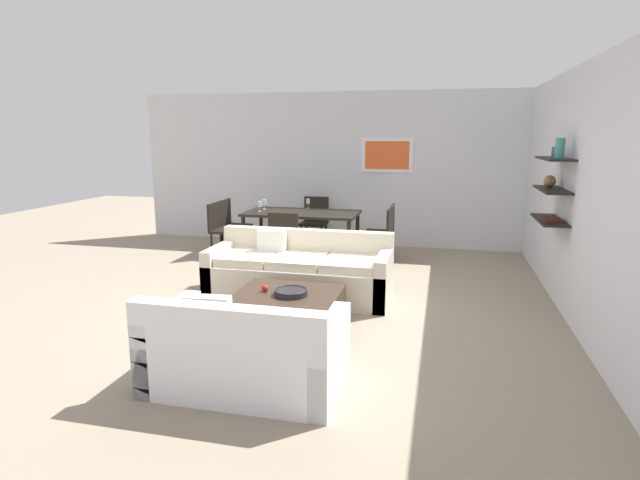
{
  "coord_description": "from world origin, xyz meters",
  "views": [
    {
      "loc": [
        1.64,
        -5.55,
        1.98
      ],
      "look_at": [
        0.27,
        0.2,
        0.75
      ],
      "focal_mm": 28.81,
      "sensor_mm": 36.0,
      "label": 1
    }
  ],
  "objects_px": {
    "sofa_beige": "(300,273)",
    "wine_glass_left_near": "(259,204)",
    "dining_table": "(302,216)",
    "dining_chair_head": "(315,219)",
    "loveseat_white": "(245,352)",
    "decorative_bowl": "(291,292)",
    "dining_chair_left_near": "(221,226)",
    "wine_glass_left_far": "(264,202)",
    "apple_on_coffee_table": "(265,288)",
    "dining_chair_right_near": "(381,233)",
    "dining_chair_left_far": "(231,222)",
    "wine_glass_head": "(308,202)",
    "coffee_table": "(287,312)",
    "dining_chair_right_far": "(385,228)",
    "dining_chair_foot": "(286,237)"
  },
  "relations": [
    {
      "from": "dining_chair_left_far",
      "to": "wine_glass_head",
      "type": "bearing_deg",
      "value": 8.49
    },
    {
      "from": "dining_chair_left_far",
      "to": "dining_chair_right_near",
      "type": "height_order",
      "value": "same"
    },
    {
      "from": "dining_chair_left_far",
      "to": "wine_glass_left_near",
      "type": "distance_m",
      "value": 0.8
    },
    {
      "from": "decorative_bowl",
      "to": "dining_chair_left_near",
      "type": "bearing_deg",
      "value": 125.45
    },
    {
      "from": "dining_chair_left_near",
      "to": "wine_glass_left_near",
      "type": "distance_m",
      "value": 0.74
    },
    {
      "from": "apple_on_coffee_table",
      "to": "wine_glass_left_far",
      "type": "relative_size",
      "value": 0.44
    },
    {
      "from": "decorative_bowl",
      "to": "dining_chair_foot",
      "type": "distance_m",
      "value": 2.33
    },
    {
      "from": "coffee_table",
      "to": "dining_chair_left_far",
      "type": "height_order",
      "value": "dining_chair_left_far"
    },
    {
      "from": "dining_chair_left_far",
      "to": "dining_chair_right_near",
      "type": "relative_size",
      "value": 1.0
    },
    {
      "from": "dining_table",
      "to": "dining_chair_head",
      "type": "height_order",
      "value": "dining_chair_head"
    },
    {
      "from": "loveseat_white",
      "to": "wine_glass_head",
      "type": "height_order",
      "value": "wine_glass_head"
    },
    {
      "from": "coffee_table",
      "to": "apple_on_coffee_table",
      "type": "relative_size",
      "value": 14.8
    },
    {
      "from": "decorative_bowl",
      "to": "dining_chair_head",
      "type": "height_order",
      "value": "dining_chair_head"
    },
    {
      "from": "wine_glass_left_far",
      "to": "wine_glass_left_near",
      "type": "bearing_deg",
      "value": -90.0
    },
    {
      "from": "loveseat_white",
      "to": "dining_chair_right_near",
      "type": "relative_size",
      "value": 1.7
    },
    {
      "from": "apple_on_coffee_table",
      "to": "dining_chair_head",
      "type": "bearing_deg",
      "value": 96.5
    },
    {
      "from": "dining_chair_right_near",
      "to": "loveseat_white",
      "type": "bearing_deg",
      "value": -98.15
    },
    {
      "from": "coffee_table",
      "to": "apple_on_coffee_table",
      "type": "height_order",
      "value": "apple_on_coffee_table"
    },
    {
      "from": "decorative_bowl",
      "to": "wine_glass_left_near",
      "type": "xyz_separation_m",
      "value": [
        -1.41,
        2.96,
        0.45
      ]
    },
    {
      "from": "dining_chair_left_far",
      "to": "wine_glass_left_near",
      "type": "bearing_deg",
      "value": -26.96
    },
    {
      "from": "sofa_beige",
      "to": "dining_chair_left_near",
      "type": "relative_size",
      "value": 2.51
    },
    {
      "from": "decorative_bowl",
      "to": "wine_glass_head",
      "type": "height_order",
      "value": "wine_glass_head"
    },
    {
      "from": "sofa_beige",
      "to": "dining_chair_foot",
      "type": "relative_size",
      "value": 2.51
    },
    {
      "from": "dining_chair_right_far",
      "to": "apple_on_coffee_table",
      "type": "bearing_deg",
      "value": -104.94
    },
    {
      "from": "dining_chair_left_far",
      "to": "wine_glass_head",
      "type": "relative_size",
      "value": 5.31
    },
    {
      "from": "sofa_beige",
      "to": "wine_glass_left_far",
      "type": "height_order",
      "value": "wine_glass_left_far"
    },
    {
      "from": "sofa_beige",
      "to": "wine_glass_left_near",
      "type": "bearing_deg",
      "value": 122.82
    },
    {
      "from": "dining_chair_right_near",
      "to": "wine_glass_left_far",
      "type": "xyz_separation_m",
      "value": [
        -1.98,
        0.32,
        0.37
      ]
    },
    {
      "from": "decorative_bowl",
      "to": "apple_on_coffee_table",
      "type": "height_order",
      "value": "apple_on_coffee_table"
    },
    {
      "from": "loveseat_white",
      "to": "dining_table",
      "type": "distance_m",
      "value": 4.37
    },
    {
      "from": "loveseat_white",
      "to": "sofa_beige",
      "type": "bearing_deg",
      "value": 95.2
    },
    {
      "from": "dining_chair_left_near",
      "to": "wine_glass_left_far",
      "type": "height_order",
      "value": "wine_glass_left_far"
    },
    {
      "from": "loveseat_white",
      "to": "coffee_table",
      "type": "distance_m",
      "value": 1.24
    },
    {
      "from": "apple_on_coffee_table",
      "to": "dining_chair_head",
      "type": "distance_m",
      "value": 3.92
    },
    {
      "from": "coffee_table",
      "to": "dining_chair_foot",
      "type": "height_order",
      "value": "dining_chair_foot"
    },
    {
      "from": "loveseat_white",
      "to": "wine_glass_left_near",
      "type": "relative_size",
      "value": 9.07
    },
    {
      "from": "decorative_bowl",
      "to": "dining_chair_right_near",
      "type": "relative_size",
      "value": 0.39
    },
    {
      "from": "dining_chair_foot",
      "to": "dining_chair_right_near",
      "type": "height_order",
      "value": "same"
    },
    {
      "from": "wine_glass_left_near",
      "to": "sofa_beige",
      "type": "bearing_deg",
      "value": -57.18
    },
    {
      "from": "sofa_beige",
      "to": "dining_chair_left_near",
      "type": "height_order",
      "value": "dining_chair_left_near"
    },
    {
      "from": "sofa_beige",
      "to": "apple_on_coffee_table",
      "type": "relative_size",
      "value": 31.1
    },
    {
      "from": "sofa_beige",
      "to": "dining_chair_right_far",
      "type": "height_order",
      "value": "dining_chair_right_far"
    },
    {
      "from": "coffee_table",
      "to": "dining_chair_left_near",
      "type": "bearing_deg",
      "value": 124.91
    },
    {
      "from": "loveseat_white",
      "to": "decorative_bowl",
      "type": "relative_size",
      "value": 4.39
    },
    {
      "from": "loveseat_white",
      "to": "wine_glass_head",
      "type": "relative_size",
      "value": 9.05
    },
    {
      "from": "dining_chair_left_near",
      "to": "dining_table",
      "type": "bearing_deg",
      "value": 9.07
    },
    {
      "from": "loveseat_white",
      "to": "coffee_table",
      "type": "bearing_deg",
      "value": 91.87
    },
    {
      "from": "dining_chair_right_far",
      "to": "decorative_bowl",
      "type": "bearing_deg",
      "value": -99.84
    },
    {
      "from": "loveseat_white",
      "to": "dining_table",
      "type": "height_order",
      "value": "loveseat_white"
    },
    {
      "from": "dining_chair_left_near",
      "to": "dining_chair_right_near",
      "type": "distance_m",
      "value": 2.61
    }
  ]
}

